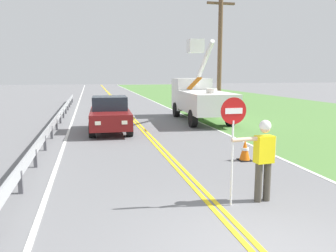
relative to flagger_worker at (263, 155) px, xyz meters
name	(u,v)px	position (x,y,z in m)	size (l,w,h in m)	color
grass_verge_right	(271,108)	(10.48, 17.91, -1.04)	(16.00, 110.00, 0.01)	#517F3D
centerline_yellow_left	(125,112)	(-1.21, 17.91, -1.04)	(0.11, 110.00, 0.01)	yellow
centerline_yellow_right	(127,112)	(-1.03, 17.91, -1.04)	(0.11, 110.00, 0.01)	yellow
edge_line_right	(174,111)	(2.48, 17.91, -1.04)	(0.12, 110.00, 0.01)	silver
edge_line_left	(75,113)	(-4.72, 17.91, -1.04)	(0.12, 110.00, 0.01)	silver
flagger_worker	(263,155)	(0.00, 0.00, 0.00)	(1.08, 0.27, 1.83)	#474238
stop_sign_paddle	(233,127)	(-0.77, -0.07, 0.66)	(0.56, 0.04, 2.33)	silver
utility_bucket_truck	(199,97)	(2.70, 12.70, 0.35)	(2.95, 6.91, 4.83)	silver
oncoming_sedan_nearest	(110,115)	(-2.75, 9.72, -0.21)	(2.03, 4.16, 1.70)	maroon
utility_pole_near	(220,54)	(4.44, 13.92, 2.96)	(1.80, 0.28, 7.66)	brown
traffic_cone_lead	(245,150)	(1.19, 3.32, -0.71)	(0.40, 0.40, 0.70)	orange
guardrail_left_shoulder	(58,117)	(-5.32, 12.00, -0.53)	(0.10, 32.00, 0.71)	#9EA0A3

